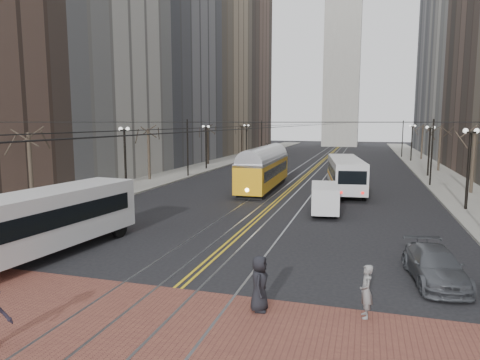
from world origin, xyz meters
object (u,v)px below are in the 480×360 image
Objects in this scene: clock_tower at (344,5)px; cargo_van at (325,200)px; streetcar at (264,172)px; sedan_grey at (350,175)px; sedan_parked at (435,266)px; pedestrian_a at (259,283)px; pedestrian_b at (366,291)px; rear_bus at (345,175)px; transit_bus at (27,229)px.

cargo_van is (4.11, -87.89, -34.95)m from clock_tower.
streetcar is 2.90× the size of cargo_van.
sedan_parked is (4.22, -27.32, -0.18)m from sedan_grey.
cargo_van is at bearing -8.37° from pedestrian_a.
sedan_grey is (7.78, 5.87, -0.72)m from streetcar.
cargo_van is at bearing -87.32° from clock_tower.
cargo_van reaches higher than sedan_parked.
streetcar reaches higher than cargo_van.
pedestrian_b is at bearing -71.27° from streetcar.
pedestrian_a is (-1.54, -26.36, -0.56)m from rear_bus.
streetcar is at bearing -169.31° from pedestrian_b.
rear_bus is 26.41m from pedestrian_a.
rear_bus is at bearing -86.31° from clock_tower.
sedan_grey is 27.64m from sedan_parked.
rear_bus reaches higher than pedestrian_b.
cargo_van is 12.76m from sedan_parked.
pedestrian_b is at bearing -86.20° from clock_tower.
clock_tower is 105.96m from sedan_parked.
sedan_grey is at bearing 173.42° from pedestrian_b.
transit_bus is 2.70× the size of sedan_parked.
rear_bus is 2.36× the size of sedan_grey.
transit_bus reaches higher than sedan_grey.
pedestrian_a reaches higher than sedan_grey.
sedan_parked is 4.82m from pedestrian_b.
clock_tower is at bearing 85.94° from rear_bus.
cargo_van reaches higher than sedan_grey.
transit_bus is at bearing -115.67° from sedan_grey.
sedan_grey reaches higher than sedan_parked.
pedestrian_b is (3.43, 0.49, -0.07)m from pedestrian_a.
rear_bus is at bearing -9.41° from pedestrian_a.
rear_bus is at bearing 1.47° from streetcar.
sedan_parked is 2.41× the size of pedestrian_a.
clock_tower reaches higher than transit_bus.
sedan_grey is at bearing 35.58° from streetcar.
clock_tower reaches higher than pedestrian_b.
clock_tower is 85.29m from streetcar.
streetcar is 2.68× the size of sedan_grey.
clock_tower is 109.49m from pedestrian_b.
sedan_parked is (12.00, -21.45, -0.90)m from streetcar.
clock_tower is 34.69× the size of pedestrian_a.
clock_tower is at bearing 174.29° from pedestrian_b.
pedestrian_b is (1.61, -31.36, 0.05)m from sedan_grey.
cargo_van is 2.61× the size of pedestrian_b.
streetcar is at bearing 112.18° from sedan_parked.
clock_tower reaches higher than rear_bus.
clock_tower is at bearing 86.69° from streetcar.
pedestrian_b reaches higher than sedan_grey.
pedestrian_a is (-6.04, -4.53, 0.30)m from sedan_parked.
pedestrian_b is (1.88, -25.87, -0.63)m from rear_bus.
pedestrian_a is at bearing -3.89° from transit_bus.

